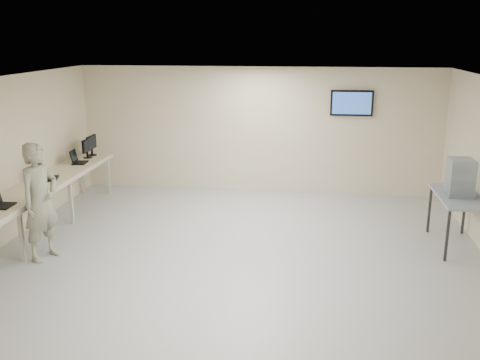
# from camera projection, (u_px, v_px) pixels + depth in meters

# --- Properties ---
(room) EXTENTS (8.01, 7.01, 2.81)m
(room) POSITION_uv_depth(u_px,v_px,m) (241.00, 167.00, 8.58)
(room) COLOR #9C9C9C
(room) RESTS_ON ground
(workbench) EXTENTS (0.76, 6.00, 0.90)m
(workbench) POSITION_uv_depth(u_px,v_px,m) (30.00, 194.00, 9.12)
(workbench) COLOR #C0B895
(workbench) RESTS_ON ground
(laptop_1) EXTENTS (0.31, 0.37, 0.28)m
(laptop_1) POSITION_uv_depth(u_px,v_px,m) (0.00, 202.00, 8.23)
(laptop_1) COLOR black
(laptop_1) RESTS_ON workbench
(laptop_2) EXTENTS (0.44, 0.47, 0.31)m
(laptop_2) POSITION_uv_depth(u_px,v_px,m) (46.00, 175.00, 9.79)
(laptop_2) COLOR black
(laptop_2) RESTS_ON workbench
(laptop_3) EXTENTS (0.32, 0.38, 0.28)m
(laptop_3) POSITION_uv_depth(u_px,v_px,m) (77.00, 160.00, 11.00)
(laptop_3) COLOR black
(laptop_3) RESTS_ON workbench
(monitor_near) EXTENTS (0.19, 0.42, 0.41)m
(monitor_near) POSITION_uv_depth(u_px,v_px,m) (87.00, 147.00, 11.43)
(monitor_near) COLOR black
(monitor_near) RESTS_ON workbench
(monitor_far) EXTENTS (0.20, 0.44, 0.44)m
(monitor_far) POSITION_uv_depth(u_px,v_px,m) (91.00, 143.00, 11.67)
(monitor_far) COLOR black
(monitor_far) RESTS_ON workbench
(soldier) EXTENTS (0.65, 0.80, 1.88)m
(soldier) POSITION_uv_depth(u_px,v_px,m) (40.00, 202.00, 8.34)
(soldier) COLOR gray
(soldier) RESTS_ON ground
(side_table) EXTENTS (0.70, 1.50, 0.90)m
(side_table) POSITION_uv_depth(u_px,v_px,m) (459.00, 200.00, 8.83)
(side_table) COLOR gray
(side_table) RESTS_ON ground
(storage_bins) EXTENTS (0.39, 0.43, 0.62)m
(storage_bins) POSITION_uv_depth(u_px,v_px,m) (460.00, 177.00, 8.73)
(storage_bins) COLOR gray
(storage_bins) RESTS_ON side_table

